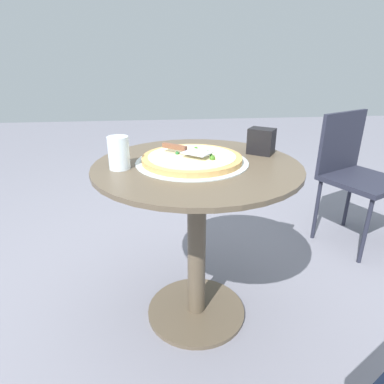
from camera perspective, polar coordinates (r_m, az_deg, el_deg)
ground_plane at (r=1.65m, az=0.73°, el=-19.87°), size 10.00×10.00×0.00m
patio_table at (r=1.36m, az=0.83°, el=-3.86°), size 0.81×0.81×0.73m
pizza_on_tray at (r=1.29m, az=0.02°, el=5.68°), size 0.44×0.44×0.04m
pizza_server at (r=1.29m, az=-1.24°, el=7.35°), size 0.19×0.17×0.02m
drinking_cup at (r=1.24m, az=-12.51°, el=6.61°), size 0.08×0.08×0.12m
napkin_dispenser at (r=1.43m, az=11.86°, el=8.56°), size 0.13×0.12×0.11m
patio_chair_far at (r=2.24m, az=26.13°, el=3.61°), size 0.52×0.52×0.80m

